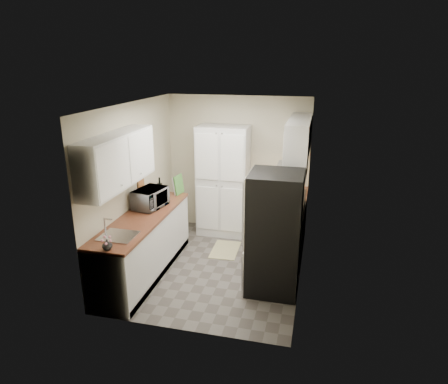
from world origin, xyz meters
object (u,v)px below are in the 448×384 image
object	(u,v)px
electric_range	(282,235)
wine_bottle	(160,189)
microwave	(150,198)
toaster_oven	(288,187)
pantry_cabinet	(223,181)
refrigerator	(274,233)

from	to	relation	value
electric_range	wine_bottle	distance (m)	2.10
microwave	toaster_oven	bearing A→B (deg)	-49.05
pantry_cabinet	toaster_oven	bearing A→B (deg)	-8.66
toaster_oven	electric_range	bearing A→B (deg)	-93.34
electric_range	refrigerator	xyz separation A→B (m)	(-0.03, -0.80, 0.37)
electric_range	refrigerator	size ratio (longest dim) A/B	0.66
refrigerator	wine_bottle	size ratio (longest dim) A/B	5.21
refrigerator	microwave	distance (m)	2.00
microwave	wine_bottle	bearing A→B (deg)	12.40
toaster_oven	pantry_cabinet	bearing A→B (deg)	168.33
microwave	toaster_oven	xyz separation A→B (m)	(2.00, 1.19, -0.04)
microwave	refrigerator	bearing A→B (deg)	-90.13
microwave	wine_bottle	size ratio (longest dim) A/B	1.65
pantry_cabinet	wine_bottle	world-z (taller)	pantry_cabinet
toaster_oven	microwave	bearing A→B (deg)	-152.34
electric_range	microwave	bearing A→B (deg)	-167.56
pantry_cabinet	electric_range	size ratio (longest dim) A/B	1.77
wine_bottle	refrigerator	bearing A→B (deg)	-21.54
refrigerator	toaster_oven	distance (m)	1.56
pantry_cabinet	wine_bottle	xyz separation A→B (m)	(-0.84, -0.95, 0.08)
electric_range	microwave	size ratio (longest dim) A/B	2.10
pantry_cabinet	microwave	distance (m)	1.59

